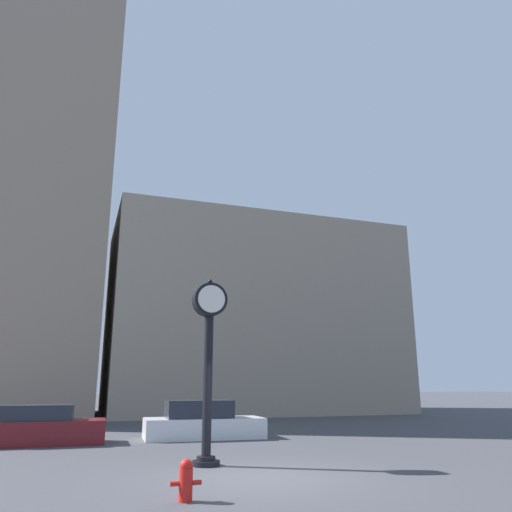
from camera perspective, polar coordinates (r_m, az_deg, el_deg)
ground_plane at (r=11.56m, az=0.06°, el=-24.00°), size 200.00×200.00×0.00m
building_tall_tower at (r=39.11m, az=-23.59°, el=13.39°), size 10.04×12.00×38.77m
building_storefront_row at (r=36.92m, az=-0.78°, el=-7.33°), size 19.90×12.00×12.98m
street_clock at (r=13.05m, az=-5.44°, el=-10.24°), size 0.87×0.69×4.62m
car_maroon at (r=18.73m, az=-23.28°, el=-17.58°), size 3.98×1.85×1.26m
car_white at (r=19.43m, az=-6.16°, el=-18.37°), size 4.40×2.10×1.35m
fire_hydrant_near at (r=9.37m, az=-8.02°, el=-23.98°), size 0.54×0.23×0.68m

